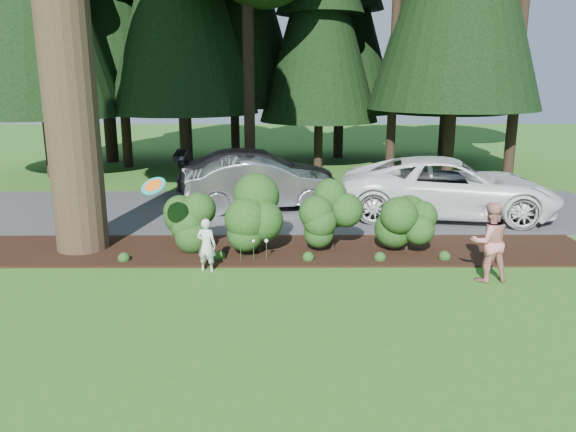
% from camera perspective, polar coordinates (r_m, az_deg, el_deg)
% --- Properties ---
extents(ground, '(80.00, 80.00, 0.00)m').
position_cam_1_polar(ground, '(10.88, -2.59, -8.80)').
color(ground, '#2C661D').
rests_on(ground, ground).
extents(mulch_bed, '(16.00, 2.50, 0.05)m').
position_cam_1_polar(mulch_bed, '(13.92, -2.08, -3.48)').
color(mulch_bed, black).
rests_on(mulch_bed, ground).
extents(driveway, '(22.00, 6.00, 0.03)m').
position_cam_1_polar(driveway, '(18.01, -1.69, 0.59)').
color(driveway, '#38383A').
rests_on(driveway, ground).
extents(shrub_row, '(6.53, 1.60, 1.61)m').
position_cam_1_polar(shrub_row, '(13.59, 1.12, -0.47)').
color(shrub_row, '#144116').
rests_on(shrub_row, ground).
extents(lily_cluster, '(0.69, 0.09, 0.57)m').
position_cam_1_polar(lily_cluster, '(12.98, -3.53, -2.64)').
color(lily_cluster, '#144116').
rests_on(lily_cluster, ground).
extents(car_silver_wagon, '(5.13, 2.48, 1.62)m').
position_cam_1_polar(car_silver_wagon, '(18.03, -2.63, 3.28)').
color(car_silver_wagon, '#AFAFB3').
rests_on(car_silver_wagon, driveway).
extents(car_white_suv, '(6.80, 3.90, 1.78)m').
position_cam_1_polar(car_white_suv, '(17.72, 16.02, 2.81)').
color(car_white_suv, white).
rests_on(car_white_suv, driveway).
extents(car_dark_suv, '(5.90, 2.84, 1.66)m').
position_cam_1_polar(car_dark_suv, '(20.12, -3.18, 4.46)').
color(car_dark_suv, black).
rests_on(car_dark_suv, driveway).
extents(child, '(0.50, 0.39, 1.21)m').
position_cam_1_polar(child, '(12.47, -8.29, -2.94)').
color(child, silver).
rests_on(child, ground).
extents(adult, '(0.90, 0.74, 1.71)m').
position_cam_1_polar(adult, '(12.45, 19.77, -2.48)').
color(adult, red).
rests_on(adult, ground).
extents(frisbee, '(0.60, 0.49, 0.42)m').
position_cam_1_polar(frisbee, '(12.25, -13.51, 2.99)').
color(frisbee, teal).
rests_on(frisbee, ground).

